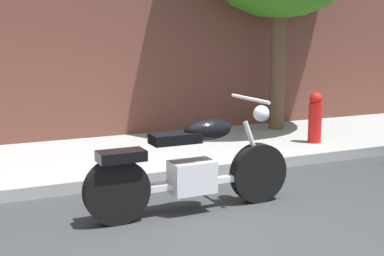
# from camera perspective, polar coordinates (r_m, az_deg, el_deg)

# --- Properties ---
(ground_plane) EXTENTS (60.00, 60.00, 0.00)m
(ground_plane) POSITION_cam_1_polar(r_m,az_deg,el_deg) (4.75, 1.75, -11.48)
(ground_plane) COLOR #303335
(sidewalk) EXTENTS (19.29, 2.43, 0.14)m
(sidewalk) POSITION_cam_1_polar(r_m,az_deg,el_deg) (7.29, -8.36, -3.25)
(sidewalk) COLOR #999999
(sidewalk) RESTS_ON ground
(motorcycle) EXTENTS (2.18, 0.70, 1.13)m
(motorcycle) POSITION_cam_1_polar(r_m,az_deg,el_deg) (5.15, -0.04, -4.41)
(motorcycle) COLOR black
(motorcycle) RESTS_ON ground
(fire_hydrant) EXTENTS (0.20, 0.20, 0.91)m
(fire_hydrant) POSITION_cam_1_polar(r_m,az_deg,el_deg) (8.05, 13.36, 0.65)
(fire_hydrant) COLOR red
(fire_hydrant) RESTS_ON ground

